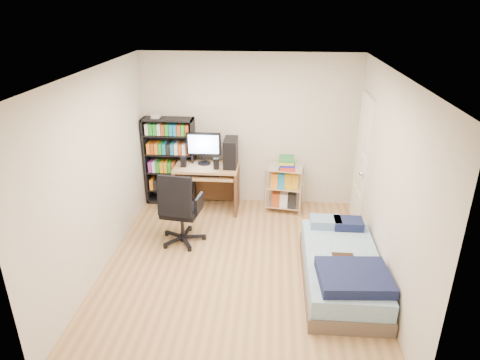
# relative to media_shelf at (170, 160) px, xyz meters

# --- Properties ---
(room) EXTENTS (3.58, 4.08, 2.58)m
(room) POSITION_rel_media_shelf_xyz_m (1.30, -1.84, 0.49)
(room) COLOR tan
(room) RESTS_ON ground
(media_shelf) EXTENTS (0.83, 0.28, 1.54)m
(media_shelf) POSITION_rel_media_shelf_xyz_m (0.00, 0.00, 0.00)
(media_shelf) COLOR black
(media_shelf) RESTS_ON room
(computer_desk) EXTENTS (1.02, 0.59, 1.29)m
(computer_desk) POSITION_rel_media_shelf_xyz_m (0.75, -0.18, -0.06)
(computer_desk) COLOR tan
(computer_desk) RESTS_ON room
(office_chair) EXTENTS (0.73, 0.73, 1.09)m
(office_chair) POSITION_rel_media_shelf_xyz_m (0.44, -1.31, -0.41)
(office_chair) COLOR black
(office_chair) RESTS_ON room
(wire_cart) EXTENTS (0.63, 0.49, 0.93)m
(wire_cart) POSITION_rel_media_shelf_xyz_m (1.91, -0.16, -0.15)
(wire_cart) COLOR white
(wire_cart) RESTS_ON room
(bed) EXTENTS (0.91, 1.81, 0.52)m
(bed) POSITION_rel_media_shelf_xyz_m (2.58, -2.13, -0.53)
(bed) COLOR brown
(bed) RESTS_ON room
(door) EXTENTS (0.12, 0.80, 2.00)m
(door) POSITION_rel_media_shelf_xyz_m (3.03, -0.49, 0.24)
(door) COLOR silver
(door) RESTS_ON room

